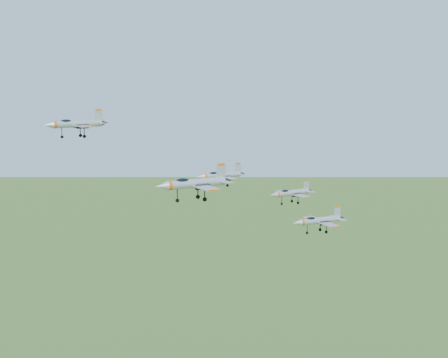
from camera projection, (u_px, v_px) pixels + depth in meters
name	position (u px, v px, depth m)	size (l,w,h in m)	color
jet_lead	(76.00, 124.00, 125.98)	(13.42, 11.35, 3.62)	#A9AEB6
jet_left_high	(221.00, 175.00, 128.62)	(11.15, 9.32, 2.98)	#A9AEB6
jet_right_high	(194.00, 183.00, 98.41)	(13.44, 11.30, 3.61)	#A9AEB6
jet_left_low	(291.00, 193.00, 140.39)	(12.02, 10.19, 3.25)	#A9AEB6
jet_right_low	(319.00, 220.00, 123.11)	(12.10, 10.08, 3.23)	#A9AEB6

